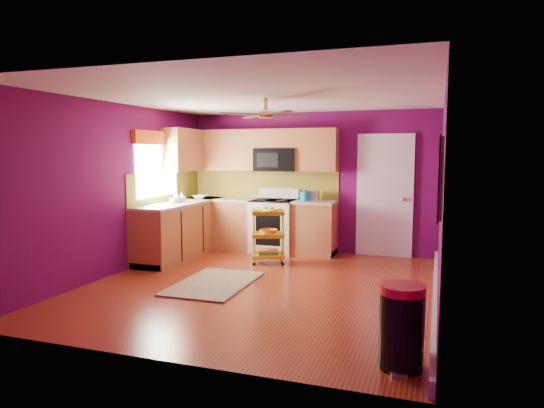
% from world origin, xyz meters
% --- Properties ---
extents(ground, '(5.00, 5.00, 0.00)m').
position_xyz_m(ground, '(0.00, 0.00, 0.00)').
color(ground, maroon).
rests_on(ground, ground).
extents(room_envelope, '(4.54, 5.04, 2.52)m').
position_xyz_m(room_envelope, '(0.03, 0.00, 1.63)').
color(room_envelope, '#600B4F').
rests_on(room_envelope, ground).
extents(lower_cabinets, '(2.81, 2.31, 0.94)m').
position_xyz_m(lower_cabinets, '(-1.35, 1.82, 0.43)').
color(lower_cabinets, '#975129').
rests_on(lower_cabinets, ground).
extents(electric_range, '(0.76, 0.66, 1.13)m').
position_xyz_m(electric_range, '(-0.55, 2.17, 0.48)').
color(electric_range, white).
rests_on(electric_range, ground).
extents(upper_cabinetry, '(2.80, 2.30, 1.26)m').
position_xyz_m(upper_cabinetry, '(-1.24, 2.17, 1.80)').
color(upper_cabinetry, '#975129').
rests_on(upper_cabinetry, ground).
extents(left_window, '(0.08, 1.35, 1.08)m').
position_xyz_m(left_window, '(-2.22, 1.05, 1.74)').
color(left_window, white).
rests_on(left_window, ground).
extents(panel_door, '(0.95, 0.11, 2.15)m').
position_xyz_m(panel_door, '(1.35, 2.47, 1.02)').
color(panel_door, white).
rests_on(panel_door, ground).
extents(right_wall_art, '(0.04, 2.74, 1.04)m').
position_xyz_m(right_wall_art, '(2.23, -0.34, 1.44)').
color(right_wall_art, black).
rests_on(right_wall_art, ground).
extents(ceiling_fan, '(1.01, 1.01, 0.26)m').
position_xyz_m(ceiling_fan, '(0.00, 0.20, 2.29)').
color(ceiling_fan, '#BF8C3F').
rests_on(ceiling_fan, ground).
extents(shag_rug, '(0.95, 1.53, 0.02)m').
position_xyz_m(shag_rug, '(-0.62, -0.14, 0.01)').
color(shag_rug, '#312010').
rests_on(shag_rug, ground).
extents(rolling_cart, '(0.61, 0.53, 0.93)m').
position_xyz_m(rolling_cart, '(-0.33, 1.28, 0.48)').
color(rolling_cart, yellow).
rests_on(rolling_cart, ground).
extents(trash_can, '(0.46, 0.46, 0.70)m').
position_xyz_m(trash_can, '(1.97, -1.97, 0.35)').
color(trash_can, black).
rests_on(trash_can, ground).
extents(teal_kettle, '(0.18, 0.18, 0.21)m').
position_xyz_m(teal_kettle, '(0.03, 2.16, 1.02)').
color(teal_kettle, '#136E94').
rests_on(teal_kettle, lower_cabinets).
extents(toaster, '(0.22, 0.15, 0.18)m').
position_xyz_m(toaster, '(0.14, 2.25, 1.03)').
color(toaster, beige).
rests_on(toaster, lower_cabinets).
extents(soap_bottle_a, '(0.09, 0.09, 0.20)m').
position_xyz_m(soap_bottle_a, '(-1.92, 1.15, 1.04)').
color(soap_bottle_a, '#EA3F72').
rests_on(soap_bottle_a, lower_cabinets).
extents(soap_bottle_b, '(0.14, 0.14, 0.18)m').
position_xyz_m(soap_bottle_b, '(-1.89, 1.27, 1.03)').
color(soap_bottle_b, white).
rests_on(soap_bottle_b, lower_cabinets).
extents(counter_dish, '(0.27, 0.27, 0.07)m').
position_xyz_m(counter_dish, '(-1.92, 1.97, 0.97)').
color(counter_dish, white).
rests_on(counter_dish, lower_cabinets).
extents(counter_cup, '(0.12, 0.12, 0.10)m').
position_xyz_m(counter_cup, '(-1.95, 1.08, 0.99)').
color(counter_cup, white).
rests_on(counter_cup, lower_cabinets).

